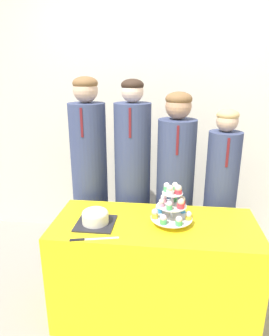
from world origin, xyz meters
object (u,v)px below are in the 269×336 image
student_0 (90,183)px  student_2 (175,192)px  cake_knife (86,239)px  student_1 (133,186)px  student_3 (220,201)px  round_cake (95,217)px  cupcake_stand (172,206)px

student_0 → student_2: 0.72m
cake_knife → student_0: size_ratio=0.17×
student_1 → student_3: bearing=-0.0°
student_0 → student_1: size_ratio=1.01×
round_cake → cupcake_stand: size_ratio=0.88×
student_1 → student_2: (0.35, -0.00, -0.04)m
round_cake → student_3: student_3 is taller
cake_knife → student_0: student_0 is taller
student_2 → student_3: 0.37m
cupcake_stand → student_2: size_ratio=0.18×
student_0 → student_1: 0.36m
cupcake_stand → student_2: bearing=86.8°
student_0 → cupcake_stand: bearing=-37.6°
round_cake → student_1: bearing=73.7°
student_0 → student_3: size_ratio=1.16×
cake_knife → cupcake_stand: 0.58m
cake_knife → student_2: student_2 is taller
cupcake_stand → student_0: (-0.68, 0.53, -0.07)m
cake_knife → student_1: 0.81m
round_cake → student_0: (-0.19, 0.59, 0.01)m
round_cake → student_3: (0.89, 0.59, -0.11)m
cupcake_stand → student_1: 0.62m
student_1 → cupcake_stand: bearing=-58.7°
cake_knife → cupcake_stand: size_ratio=1.02×
round_cake → student_3: bearing=33.6°
cake_knife → student_1: bearing=63.8°
student_0 → student_3: 1.09m
round_cake → cake_knife: bearing=-92.8°
student_0 → cake_knife: bearing=-77.0°
student_2 → student_3: student_2 is taller
round_cake → student_2: size_ratio=0.16×
student_3 → student_2: bearing=180.0°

